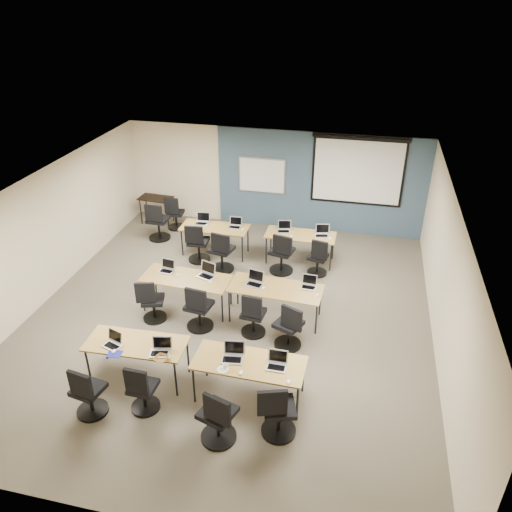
% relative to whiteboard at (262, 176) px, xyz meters
% --- Properties ---
extents(floor, '(8.00, 9.00, 0.02)m').
position_rel_whiteboard_xyz_m(floor, '(0.30, -4.43, -1.45)').
color(floor, '#6B6354').
rests_on(floor, ground).
extents(ceiling, '(8.00, 9.00, 0.02)m').
position_rel_whiteboard_xyz_m(ceiling, '(0.30, -4.43, 1.25)').
color(ceiling, white).
rests_on(ceiling, ground).
extents(wall_back, '(8.00, 0.04, 2.70)m').
position_rel_whiteboard_xyz_m(wall_back, '(0.30, 0.07, -0.10)').
color(wall_back, beige).
rests_on(wall_back, ground).
extents(wall_front, '(8.00, 0.04, 2.70)m').
position_rel_whiteboard_xyz_m(wall_front, '(0.30, -8.93, -0.10)').
color(wall_front, beige).
rests_on(wall_front, ground).
extents(wall_left, '(0.04, 9.00, 2.70)m').
position_rel_whiteboard_xyz_m(wall_left, '(-3.70, -4.43, -0.10)').
color(wall_left, beige).
rests_on(wall_left, ground).
extents(wall_right, '(0.04, 9.00, 2.70)m').
position_rel_whiteboard_xyz_m(wall_right, '(4.30, -4.43, -0.10)').
color(wall_right, beige).
rests_on(wall_right, ground).
extents(blue_accent_panel, '(5.50, 0.04, 2.70)m').
position_rel_whiteboard_xyz_m(blue_accent_panel, '(1.55, 0.04, -0.10)').
color(blue_accent_panel, '#3D5977').
rests_on(blue_accent_panel, wall_back).
extents(whiteboard, '(1.28, 0.03, 0.98)m').
position_rel_whiteboard_xyz_m(whiteboard, '(0.00, 0.00, 0.00)').
color(whiteboard, '#B0B0B0').
rests_on(whiteboard, wall_back).
extents(projector_screen, '(2.40, 0.10, 1.82)m').
position_rel_whiteboard_xyz_m(projector_screen, '(2.50, -0.02, 0.44)').
color(projector_screen, black).
rests_on(projector_screen, wall_back).
extents(training_table_front_left, '(1.70, 0.71, 0.73)m').
position_rel_whiteboard_xyz_m(training_table_front_left, '(-0.74, -6.45, -0.77)').
color(training_table_front_left, brown).
rests_on(training_table_front_left, floor).
extents(training_table_front_right, '(1.80, 0.75, 0.73)m').
position_rel_whiteboard_xyz_m(training_table_front_right, '(1.22, -6.49, -0.77)').
color(training_table_front_right, brown).
rests_on(training_table_front_right, floor).
extents(training_table_mid_left, '(1.82, 0.76, 0.73)m').
position_rel_whiteboard_xyz_m(training_table_mid_left, '(-0.64, -4.29, -0.76)').
color(training_table_mid_left, brown).
rests_on(training_table_mid_left, floor).
extents(training_table_mid_right, '(1.85, 0.77, 0.73)m').
position_rel_whiteboard_xyz_m(training_table_mid_right, '(1.21, -4.25, -0.76)').
color(training_table_mid_right, '#9E582B').
rests_on(training_table_mid_right, floor).
extents(training_table_back_left, '(1.66, 0.69, 0.73)m').
position_rel_whiteboard_xyz_m(training_table_back_left, '(-0.77, -1.89, -0.77)').
color(training_table_back_left, olive).
rests_on(training_table_back_left, floor).
extents(training_table_back_right, '(1.66, 0.69, 0.73)m').
position_rel_whiteboard_xyz_m(training_table_back_right, '(1.35, -1.82, -0.77)').
color(training_table_back_right, '#945E2F').
rests_on(training_table_back_right, floor).
extents(laptop_0, '(0.30, 0.26, 0.23)m').
position_rel_whiteboard_xyz_m(laptop_0, '(-1.08, -6.58, -0.66)').
color(laptop_0, '#B5B5B5').
rests_on(laptop_0, training_table_front_left).
extents(mouse_0, '(0.07, 0.11, 0.04)m').
position_rel_whiteboard_xyz_m(mouse_0, '(-0.99, -6.74, -0.71)').
color(mouse_0, white).
rests_on(mouse_0, training_table_front_left).
extents(task_chair_0, '(0.50, 0.50, 0.98)m').
position_rel_whiteboard_xyz_m(task_chair_0, '(-1.13, -7.44, -1.05)').
color(task_chair_0, black).
rests_on(task_chair_0, floor).
extents(laptop_1, '(0.32, 0.27, 0.24)m').
position_rel_whiteboard_xyz_m(laptop_1, '(-0.24, -6.58, -0.66)').
color(laptop_1, '#B3B4BB').
rests_on(laptop_1, training_table_front_left).
extents(mouse_1, '(0.07, 0.10, 0.03)m').
position_rel_whiteboard_xyz_m(mouse_1, '(-0.07, -6.68, -0.71)').
color(mouse_1, white).
rests_on(mouse_1, training_table_front_left).
extents(task_chair_1, '(0.46, 0.46, 0.95)m').
position_rel_whiteboard_xyz_m(task_chair_1, '(-0.35, -7.17, -1.06)').
color(task_chair_1, black).
rests_on(task_chair_1, floor).
extents(laptop_2, '(0.34, 0.29, 0.26)m').
position_rel_whiteboard_xyz_m(laptop_2, '(0.94, -6.45, -0.66)').
color(laptop_2, '#AAA9B5').
rests_on(laptop_2, training_table_front_right).
extents(mouse_2, '(0.09, 0.12, 0.04)m').
position_rel_whiteboard_xyz_m(mouse_2, '(1.15, -6.78, -0.71)').
color(mouse_2, white).
rests_on(mouse_2, training_table_front_right).
extents(task_chair_2, '(0.56, 0.54, 1.02)m').
position_rel_whiteboard_xyz_m(task_chair_2, '(0.98, -7.48, -1.03)').
color(task_chair_2, black).
rests_on(task_chair_2, floor).
extents(laptop_3, '(0.31, 0.27, 0.24)m').
position_rel_whiteboard_xyz_m(laptop_3, '(1.66, -6.48, -0.66)').
color(laptop_3, '#AEAEB1').
rests_on(laptop_3, training_table_front_right).
extents(mouse_3, '(0.07, 0.10, 0.03)m').
position_rel_whiteboard_xyz_m(mouse_3, '(1.90, -6.81, -0.71)').
color(mouse_3, white).
rests_on(mouse_3, training_table_front_right).
extents(task_chair_3, '(0.55, 0.54, 1.01)m').
position_rel_whiteboard_xyz_m(task_chair_3, '(1.81, -7.17, -1.03)').
color(task_chair_3, black).
rests_on(task_chair_3, floor).
extents(laptop_4, '(0.30, 0.26, 0.23)m').
position_rel_whiteboard_xyz_m(laptop_4, '(-1.12, -4.11, -0.66)').
color(laptop_4, silver).
rests_on(laptop_4, training_table_mid_left).
extents(mouse_4, '(0.07, 0.10, 0.03)m').
position_rel_whiteboard_xyz_m(mouse_4, '(-0.83, -4.25, -0.71)').
color(mouse_4, white).
rests_on(mouse_4, training_table_mid_left).
extents(task_chair_4, '(0.48, 0.47, 0.96)m').
position_rel_whiteboard_xyz_m(task_chair_4, '(-1.17, -4.88, -1.06)').
color(task_chair_4, black).
rests_on(task_chair_4, floor).
extents(laptop_5, '(0.35, 0.30, 0.27)m').
position_rel_whiteboard_xyz_m(laptop_5, '(-0.25, -4.12, -0.65)').
color(laptop_5, '#A5A5AD').
rests_on(laptop_5, training_table_mid_left).
extents(mouse_5, '(0.06, 0.10, 0.04)m').
position_rel_whiteboard_xyz_m(mouse_5, '(-0.10, -4.36, -0.71)').
color(mouse_5, white).
rests_on(mouse_5, training_table_mid_left).
extents(task_chair_5, '(0.53, 0.53, 1.01)m').
position_rel_whiteboard_xyz_m(task_chair_5, '(-0.17, -4.93, -1.03)').
color(task_chair_5, black).
rests_on(task_chair_5, floor).
extents(laptop_6, '(0.34, 0.29, 0.26)m').
position_rel_whiteboard_xyz_m(laptop_6, '(0.78, -4.20, -0.66)').
color(laptop_6, '#A4A4AC').
rests_on(laptop_6, training_table_mid_right).
extents(mouse_6, '(0.06, 0.10, 0.03)m').
position_rel_whiteboard_xyz_m(mouse_6, '(0.99, -4.34, -0.71)').
color(mouse_6, white).
rests_on(mouse_6, training_table_mid_right).
extents(task_chair_6, '(0.48, 0.48, 0.97)m').
position_rel_whiteboard_xyz_m(task_chair_6, '(0.90, -4.88, -1.05)').
color(task_chair_6, black).
rests_on(task_chair_6, floor).
extents(laptop_7, '(0.30, 0.25, 0.23)m').
position_rel_whiteboard_xyz_m(laptop_7, '(1.84, -4.07, -0.66)').
color(laptop_7, silver).
rests_on(laptop_7, training_table_mid_right).
extents(mouse_7, '(0.07, 0.10, 0.03)m').
position_rel_whiteboard_xyz_m(mouse_7, '(2.05, -4.34, -0.71)').
color(mouse_7, white).
rests_on(mouse_7, training_table_mid_right).
extents(task_chair_7, '(0.55, 0.52, 1.00)m').
position_rel_whiteboard_xyz_m(task_chair_7, '(1.63, -5.11, -1.04)').
color(task_chair_7, black).
rests_on(task_chair_7, floor).
extents(laptop_8, '(0.34, 0.29, 0.26)m').
position_rel_whiteboard_xyz_m(laptop_8, '(-1.13, -1.74, -0.66)').
color(laptop_8, '#B6B6B6').
rests_on(laptop_8, training_table_back_left).
extents(mouse_8, '(0.07, 0.10, 0.04)m').
position_rel_whiteboard_xyz_m(mouse_8, '(-0.99, -1.85, -0.71)').
color(mouse_8, white).
rests_on(mouse_8, training_table_back_left).
extents(task_chair_8, '(0.54, 0.54, 1.02)m').
position_rel_whiteboard_xyz_m(task_chair_8, '(-1.06, -2.37, -1.03)').
color(task_chair_8, black).
rests_on(task_chair_8, floor).
extents(laptop_9, '(0.31, 0.26, 0.23)m').
position_rel_whiteboard_xyz_m(laptop_9, '(-0.28, -1.76, -0.66)').
color(laptop_9, '#A3A2AF').
rests_on(laptop_9, training_table_back_left).
extents(mouse_9, '(0.08, 0.11, 0.04)m').
position_rel_whiteboard_xyz_m(mouse_9, '(-0.06, -1.90, -0.71)').
color(mouse_9, white).
rests_on(mouse_9, training_table_back_left).
extents(task_chair_9, '(0.57, 0.57, 1.04)m').
position_rel_whiteboard_xyz_m(task_chair_9, '(-0.37, -2.68, -1.02)').
color(task_chair_9, black).
rests_on(task_chair_9, floor).
extents(laptop_10, '(0.32, 0.27, 0.24)m').
position_rel_whiteboard_xyz_m(laptop_10, '(0.92, -1.72, -0.66)').
color(laptop_10, silver).
rests_on(laptop_10, training_table_back_right).
extents(mouse_10, '(0.08, 0.11, 0.04)m').
position_rel_whiteboard_xyz_m(mouse_10, '(1.15, -1.99, -0.71)').
color(mouse_10, white).
rests_on(mouse_10, training_table_back_right).
extents(task_chair_10, '(0.56, 0.56, 1.04)m').
position_rel_whiteboard_xyz_m(task_chair_10, '(1.01, -2.45, -1.02)').
color(task_chair_10, black).
rests_on(task_chair_10, floor).
extents(laptop_11, '(0.33, 0.28, 0.25)m').
position_rel_whiteboard_xyz_m(laptop_11, '(1.85, -1.75, -0.66)').
color(laptop_11, '#ABACB8').
rests_on(laptop_11, training_table_back_right).
extents(mouse_11, '(0.08, 0.11, 0.03)m').
position_rel_whiteboard_xyz_m(mouse_11, '(2.07, -1.90, -0.71)').
color(mouse_11, white).
rests_on(mouse_11, training_table_back_right).
extents(task_chair_11, '(0.46, 0.46, 0.95)m').
position_rel_whiteboard_xyz_m(task_chair_11, '(1.85, -2.36, -1.06)').
color(task_chair_11, black).
rests_on(task_chair_11, floor).
extents(blue_mousepad, '(0.25, 0.22, 0.01)m').
position_rel_whiteboard_xyz_m(blue_mousepad, '(-0.96, -6.79, -0.72)').
color(blue_mousepad, navy).
rests_on(blue_mousepad, training_table_front_left).
extents(snack_bowl, '(0.27, 0.27, 0.06)m').
position_rel_whiteboard_xyz_m(snack_bowl, '(-0.16, -6.76, -0.69)').
color(snack_bowl, brown).
rests_on(snack_bowl, training_table_front_left).
extents(snack_plate, '(0.21, 0.21, 0.01)m').
position_rel_whiteboard_xyz_m(snack_plate, '(0.86, -6.76, -0.71)').
color(snack_plate, white).
rests_on(snack_plate, training_table_front_right).
extents(coffee_cup, '(0.10, 0.10, 0.07)m').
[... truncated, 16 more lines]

